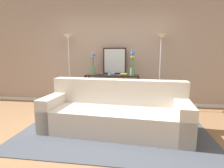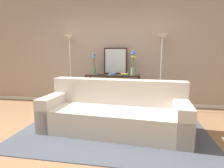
# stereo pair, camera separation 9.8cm
# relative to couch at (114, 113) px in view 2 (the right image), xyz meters

# --- Properties ---
(ground_plane) EXTENTS (16.00, 16.00, 0.02)m
(ground_plane) POSITION_rel_couch_xyz_m (-0.29, -0.42, -0.32)
(ground_plane) COLOR #936B47
(back_wall) EXTENTS (12.00, 0.15, 2.90)m
(back_wall) POSITION_rel_couch_xyz_m (-0.29, 1.75, 1.13)
(back_wall) COLOR white
(back_wall) RESTS_ON ground
(area_rug) EXTENTS (3.23, 1.85, 0.01)m
(area_rug) POSITION_rel_couch_xyz_m (-0.00, -0.16, -0.31)
(area_rug) COLOR #474C56
(area_rug) RESTS_ON ground
(couch) EXTENTS (2.54, 1.07, 0.88)m
(couch) POSITION_rel_couch_xyz_m (0.00, 0.00, 0.00)
(couch) COLOR beige
(couch) RESTS_ON ground
(console_table) EXTENTS (1.33, 0.40, 0.84)m
(console_table) POSITION_rel_couch_xyz_m (-0.24, 1.36, 0.27)
(console_table) COLOR black
(console_table) RESTS_ON ground
(floor_lamp_left) EXTENTS (0.28, 0.28, 1.83)m
(floor_lamp_left) POSITION_rel_couch_xyz_m (-1.37, 1.40, 1.13)
(floor_lamp_left) COLOR silver
(floor_lamp_left) RESTS_ON ground
(floor_lamp_right) EXTENTS (0.28, 0.28, 1.81)m
(floor_lamp_right) POSITION_rel_couch_xyz_m (0.91, 1.40, 1.11)
(floor_lamp_right) COLOR silver
(floor_lamp_right) RESTS_ON ground
(wall_mirror) EXTENTS (0.59, 0.02, 0.67)m
(wall_mirror) POSITION_rel_couch_xyz_m (-0.21, 1.53, 0.86)
(wall_mirror) COLOR black
(wall_mirror) RESTS_ON console_table
(vase_tall_flowers) EXTENTS (0.10, 0.13, 0.54)m
(vase_tall_flowers) POSITION_rel_couch_xyz_m (-0.74, 1.40, 0.77)
(vase_tall_flowers) COLOR #669E6B
(vase_tall_flowers) RESTS_ON console_table
(vase_short_flowers) EXTENTS (0.12, 0.13, 0.59)m
(vase_short_flowers) POSITION_rel_couch_xyz_m (0.26, 1.34, 0.75)
(vase_short_flowers) COLOR #669E6B
(vase_short_flowers) RESTS_ON console_table
(fruit_bowl) EXTENTS (0.17, 0.17, 0.06)m
(fruit_bowl) POSITION_rel_couch_xyz_m (-0.24, 1.23, 0.56)
(fruit_bowl) COLOR #4C7093
(fruit_bowl) RESTS_ON console_table
(book_stack) EXTENTS (0.17, 0.16, 0.05)m
(book_stack) POSITION_rel_couch_xyz_m (0.05, 1.25, 0.55)
(book_stack) COLOR #1E7075
(book_stack) RESTS_ON console_table
(book_row_under_console) EXTENTS (0.28, 0.18, 0.13)m
(book_row_under_console) POSITION_rel_couch_xyz_m (-0.65, 1.36, -0.26)
(book_row_under_console) COLOR #B77F33
(book_row_under_console) RESTS_ON ground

